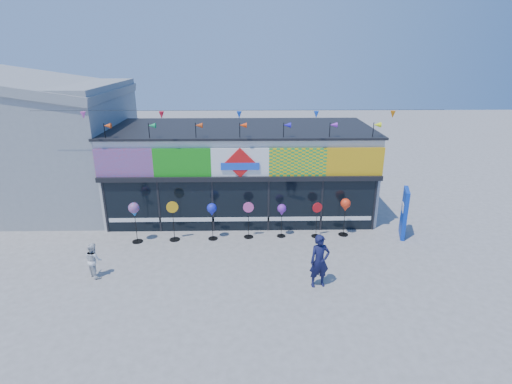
{
  "coord_description": "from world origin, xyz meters",
  "views": [
    {
      "loc": [
        0.35,
        -12.57,
        7.51
      ],
      "look_at": [
        0.63,
        2.0,
        2.3
      ],
      "focal_mm": 28.0,
      "sensor_mm": 36.0,
      "label": 1
    }
  ],
  "objects_px": {
    "spinner_2": "(212,211)",
    "adult_man": "(320,261)",
    "spinner_3": "(248,219)",
    "blue_sign": "(404,213)",
    "spinner_0": "(134,211)",
    "spinner_4": "(282,211)",
    "spinner_5": "(317,219)",
    "spinner_6": "(345,206)",
    "spinner_1": "(173,220)",
    "child": "(94,260)"
  },
  "relations": [
    {
      "from": "spinner_1",
      "to": "spinner_3",
      "type": "bearing_deg",
      "value": 3.57
    },
    {
      "from": "spinner_6",
      "to": "adult_man",
      "type": "height_order",
      "value": "adult_man"
    },
    {
      "from": "spinner_6",
      "to": "child",
      "type": "distance_m",
      "value": 9.97
    },
    {
      "from": "spinner_3",
      "to": "adult_man",
      "type": "height_order",
      "value": "adult_man"
    },
    {
      "from": "blue_sign",
      "to": "spinner_4",
      "type": "height_order",
      "value": "blue_sign"
    },
    {
      "from": "spinner_4",
      "to": "spinner_5",
      "type": "distance_m",
      "value": 1.52
    },
    {
      "from": "spinner_1",
      "to": "spinner_2",
      "type": "bearing_deg",
      "value": 2.41
    },
    {
      "from": "spinner_1",
      "to": "child",
      "type": "bearing_deg",
      "value": -129.49
    },
    {
      "from": "spinner_3",
      "to": "spinner_6",
      "type": "height_order",
      "value": "spinner_6"
    },
    {
      "from": "spinner_3",
      "to": "spinner_5",
      "type": "xyz_separation_m",
      "value": [
        2.86,
        0.01,
        -0.02
      ]
    },
    {
      "from": "spinner_3",
      "to": "spinner_5",
      "type": "relative_size",
      "value": 1.03
    },
    {
      "from": "spinner_0",
      "to": "spinner_1",
      "type": "xyz_separation_m",
      "value": [
        1.51,
        0.15,
        -0.48
      ]
    },
    {
      "from": "spinner_6",
      "to": "adult_man",
      "type": "bearing_deg",
      "value": -114.04
    },
    {
      "from": "spinner_1",
      "to": "spinner_2",
      "type": "relative_size",
      "value": 1.07
    },
    {
      "from": "spinner_1",
      "to": "child",
      "type": "xyz_separation_m",
      "value": [
        -2.28,
        -2.77,
        -0.27
      ]
    },
    {
      "from": "spinner_4",
      "to": "adult_man",
      "type": "bearing_deg",
      "value": -75.89
    },
    {
      "from": "spinner_0",
      "to": "adult_man",
      "type": "relative_size",
      "value": 0.94
    },
    {
      "from": "spinner_1",
      "to": "spinner_4",
      "type": "height_order",
      "value": "spinner_1"
    },
    {
      "from": "spinner_5",
      "to": "spinner_2",
      "type": "bearing_deg",
      "value": -178.24
    },
    {
      "from": "spinner_2",
      "to": "spinner_5",
      "type": "xyz_separation_m",
      "value": [
        4.36,
        0.13,
        -0.46
      ]
    },
    {
      "from": "spinner_1",
      "to": "spinner_5",
      "type": "xyz_separation_m",
      "value": [
        5.96,
        0.2,
        -0.09
      ]
    },
    {
      "from": "spinner_2",
      "to": "child",
      "type": "xyz_separation_m",
      "value": [
        -3.88,
        -2.84,
        -0.64
      ]
    },
    {
      "from": "spinner_6",
      "to": "spinner_5",
      "type": "bearing_deg",
      "value": -173.33
    },
    {
      "from": "child",
      "to": "spinner_4",
      "type": "bearing_deg",
      "value": -110.7
    },
    {
      "from": "spinner_3",
      "to": "blue_sign",
      "type": "bearing_deg",
      "value": 0.1
    },
    {
      "from": "spinner_0",
      "to": "spinner_6",
      "type": "distance_m",
      "value": 8.69
    },
    {
      "from": "spinner_1",
      "to": "spinner_6",
      "type": "relative_size",
      "value": 1.03
    },
    {
      "from": "spinner_1",
      "to": "spinner_4",
      "type": "xyz_separation_m",
      "value": [
        4.49,
        0.26,
        0.26
      ]
    },
    {
      "from": "spinner_6",
      "to": "spinner_2",
      "type": "bearing_deg",
      "value": -177.17
    },
    {
      "from": "spinner_2",
      "to": "adult_man",
      "type": "distance_m",
      "value": 5.27
    },
    {
      "from": "spinner_4",
      "to": "spinner_5",
      "type": "xyz_separation_m",
      "value": [
        1.47,
        -0.06,
        -0.35
      ]
    },
    {
      "from": "spinner_0",
      "to": "spinner_2",
      "type": "height_order",
      "value": "spinner_0"
    },
    {
      "from": "spinner_0",
      "to": "child",
      "type": "xyz_separation_m",
      "value": [
        -0.78,
        -2.62,
        -0.75
      ]
    },
    {
      "from": "blue_sign",
      "to": "spinner_5",
      "type": "distance_m",
      "value": 3.67
    },
    {
      "from": "spinner_2",
      "to": "spinner_0",
      "type": "bearing_deg",
      "value": -175.97
    },
    {
      "from": "spinner_2",
      "to": "adult_man",
      "type": "relative_size",
      "value": 0.86
    },
    {
      "from": "adult_man",
      "to": "blue_sign",
      "type": "bearing_deg",
      "value": 30.81
    },
    {
      "from": "spinner_5",
      "to": "spinner_0",
      "type": "bearing_deg",
      "value": -177.3
    },
    {
      "from": "blue_sign",
      "to": "spinner_3",
      "type": "height_order",
      "value": "blue_sign"
    },
    {
      "from": "spinner_2",
      "to": "spinner_1",
      "type": "bearing_deg",
      "value": -177.59
    },
    {
      "from": "spinner_3",
      "to": "spinner_5",
      "type": "height_order",
      "value": "spinner_3"
    },
    {
      "from": "spinner_5",
      "to": "adult_man",
      "type": "bearing_deg",
      "value": -97.98
    },
    {
      "from": "spinner_3",
      "to": "spinner_4",
      "type": "distance_m",
      "value": 1.43
    },
    {
      "from": "adult_man",
      "to": "child",
      "type": "xyz_separation_m",
      "value": [
        -7.72,
        0.75,
        -0.29
      ]
    },
    {
      "from": "spinner_0",
      "to": "adult_man",
      "type": "height_order",
      "value": "adult_man"
    },
    {
      "from": "spinner_0",
      "to": "spinner_4",
      "type": "xyz_separation_m",
      "value": [
        5.99,
        0.41,
        -0.22
      ]
    },
    {
      "from": "spinner_3",
      "to": "spinner_5",
      "type": "bearing_deg",
      "value": 0.16
    },
    {
      "from": "spinner_0",
      "to": "spinner_3",
      "type": "xyz_separation_m",
      "value": [
        4.6,
        0.34,
        -0.55
      ]
    },
    {
      "from": "spinner_1",
      "to": "adult_man",
      "type": "xyz_separation_m",
      "value": [
        5.44,
        -3.53,
        0.02
      ]
    },
    {
      "from": "spinner_3",
      "to": "adult_man",
      "type": "distance_m",
      "value": 4.4
    }
  ]
}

